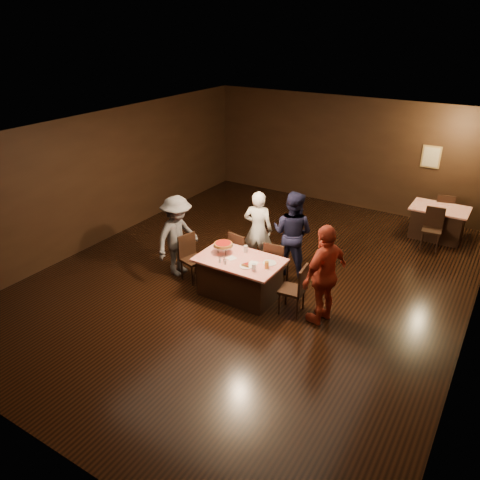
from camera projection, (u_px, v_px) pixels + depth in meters
name	position (u px, v px, depth m)	size (l,w,h in m)	color
room	(256.00, 178.00, 8.73)	(10.00, 10.04, 3.02)	black
main_table	(240.00, 277.00, 8.90)	(1.60, 1.00, 0.77)	red
back_table	(438.00, 223.00, 11.26)	(1.30, 0.90, 0.77)	#AC1E0B
chair_far_left	(242.00, 253.00, 9.62)	(0.42, 0.42, 0.95)	black
chair_far_right	(277.00, 262.00, 9.24)	(0.42, 0.42, 0.95)	black
chair_end_left	(193.00, 259.00, 9.38)	(0.42, 0.42, 0.95)	black
chair_end_right	(292.00, 289.00, 8.34)	(0.42, 0.42, 0.95)	black
chair_back_near	(432.00, 229.00, 10.68)	(0.42, 0.42, 0.95)	black
chair_back_far	(443.00, 211.00, 11.68)	(0.42, 0.42, 0.95)	black
diner_white_jacket	(258.00, 230.00, 9.77)	(0.61, 0.40, 1.69)	white
diner_navy_hoodie	(292.00, 233.00, 9.48)	(0.87, 0.68, 1.79)	black
diner_grey_knit	(178.00, 236.00, 9.46)	(1.10, 0.63, 1.70)	#515155
diner_red_shirt	(325.00, 275.00, 7.92)	(1.07, 0.45, 1.83)	#A73724
pizza_stand	(223.00, 244.00, 8.88)	(0.38, 0.38, 0.22)	black
plate_with_slice	(246.00, 265.00, 8.46)	(0.25, 0.25, 0.06)	white
plate_empty	(269.00, 263.00, 8.58)	(0.25, 0.25, 0.01)	white
glass_front_right	(254.00, 267.00, 8.29)	(0.08, 0.08, 0.14)	silver
glass_amber	(267.00, 265.00, 8.38)	(0.08, 0.08, 0.14)	#BF7F26
glass_back	(246.00, 249.00, 8.95)	(0.08, 0.08, 0.14)	silver
condiments	(223.00, 261.00, 8.58)	(0.17, 0.10, 0.09)	silver
napkin_center	(254.00, 263.00, 8.59)	(0.16, 0.16, 0.01)	white
napkin_left	(232.00, 258.00, 8.76)	(0.16, 0.16, 0.01)	white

